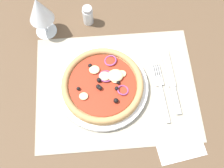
{
  "coord_description": "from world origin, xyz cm",
  "views": [
    {
      "loc": [
        -3.67,
        -32.22,
        76.64
      ],
      "look_at": [
        -1.13,
        0.0,
        2.76
      ],
      "focal_mm": 46.91,
      "sensor_mm": 36.0,
      "label": 1
    }
  ],
  "objects": [
    {
      "name": "napkin",
      "position": [
        15.08,
        -16.2,
        0.18
      ],
      "size": [
        13.89,
        12.87,
        0.36
      ],
      "primitive_type": "cube",
      "rotation": [
        0.0,
        0.0,
        0.16
      ],
      "color": "white",
      "rests_on": "ground_plane"
    },
    {
      "name": "ground_plane",
      "position": [
        0.0,
        0.0,
        -1.2
      ],
      "size": [
        190.0,
        140.0,
        2.4
      ],
      "primitive_type": "cube",
      "color": "brown"
    },
    {
      "name": "placemat",
      "position": [
        0.0,
        0.0,
        0.2
      ],
      "size": [
        45.08,
        35.09,
        0.4
      ],
      "primitive_type": "cube",
      "color": "#A39984",
      "rests_on": "ground_plane"
    },
    {
      "name": "pepper_shaker",
      "position": [
        -6.71,
        23.23,
        3.25
      ],
      "size": [
        3.2,
        3.2,
        6.7
      ],
      "color": "silver",
      "rests_on": "ground_plane"
    },
    {
      "name": "knife",
      "position": [
        15.92,
        0.71,
        0.65
      ],
      "size": [
        2.61,
        20.06,
        0.62
      ],
      "rotation": [
        0.0,
        0.0,
        1.62
      ],
      "color": "silver",
      "rests_on": "placemat"
    },
    {
      "name": "fork",
      "position": [
        12.58,
        -1.64,
        0.62
      ],
      "size": [
        2.68,
        18.06,
        0.44
      ],
      "rotation": [
        0.0,
        0.0,
        1.64
      ],
      "color": "silver",
      "rests_on": "placemat"
    },
    {
      "name": "plate",
      "position": [
        -3.76,
        0.3,
        1.08
      ],
      "size": [
        25.54,
        25.54,
        1.36
      ],
      "primitive_type": "cylinder",
      "color": "white",
      "rests_on": "placemat"
    },
    {
      "name": "pizza",
      "position": [
        -3.68,
        0.37,
        2.85
      ],
      "size": [
        22.77,
        22.77,
        2.67
      ],
      "color": "tan",
      "rests_on": "plate"
    },
    {
      "name": "wine_glass",
      "position": [
        -19.89,
        20.75,
        10.05
      ],
      "size": [
        7.2,
        7.2,
        14.9
      ],
      "color": "silver",
      "rests_on": "ground_plane"
    }
  ]
}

